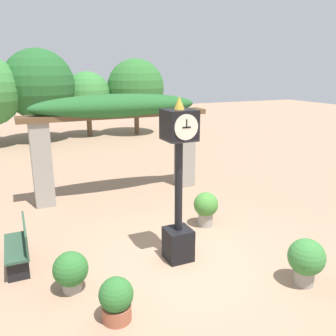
% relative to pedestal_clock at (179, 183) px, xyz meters
% --- Properties ---
extents(ground_plane, '(60.00, 60.00, 0.00)m').
position_rel_pedestal_clock_xyz_m(ground_plane, '(0.06, -0.16, -1.63)').
color(ground_plane, '#9E7A60').
extents(pedestal_clock, '(0.56, 0.61, 3.26)m').
position_rel_pedestal_clock_xyz_m(pedestal_clock, '(0.00, 0.00, 0.00)').
color(pedestal_clock, black).
rests_on(pedestal_clock, ground).
extents(pergola, '(5.54, 1.12, 3.05)m').
position_rel_pedestal_clock_xyz_m(pergola, '(0.06, 4.23, 0.70)').
color(pergola, gray).
rests_on(pergola, ground).
extents(potted_plant_near_left, '(0.61, 0.61, 0.73)m').
position_rel_pedestal_clock_xyz_m(potted_plant_near_left, '(-2.16, -0.24, -1.23)').
color(potted_plant_near_left, gray).
rests_on(potted_plant_near_left, ground).
extents(potted_plant_near_right, '(0.65, 0.65, 0.87)m').
position_rel_pedestal_clock_xyz_m(potted_plant_near_right, '(1.68, -1.73, -1.13)').
color(potted_plant_near_right, gray).
rests_on(potted_plant_near_right, ground).
extents(potted_plant_far_left, '(0.53, 0.53, 0.71)m').
position_rel_pedestal_clock_xyz_m(potted_plant_far_left, '(-1.66, -1.27, -1.26)').
color(potted_plant_far_left, '#9E563D').
rests_on(potted_plant_far_left, ground).
extents(potted_plant_far_right, '(0.60, 0.60, 0.86)m').
position_rel_pedestal_clock_xyz_m(potted_plant_far_right, '(1.31, 1.17, -1.14)').
color(potted_plant_far_right, gray).
rests_on(potted_plant_far_right, ground).
extents(park_bench, '(0.42, 1.30, 0.89)m').
position_rel_pedestal_clock_xyz_m(park_bench, '(-2.93, 1.02, -1.20)').
color(park_bench, '#2D4C38').
rests_on(park_bench, ground).
extents(tree_line, '(11.17, 4.00, 4.79)m').
position_rel_pedestal_clock_xyz_m(tree_line, '(-0.30, 14.08, 1.11)').
color(tree_line, brown).
rests_on(tree_line, ground).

